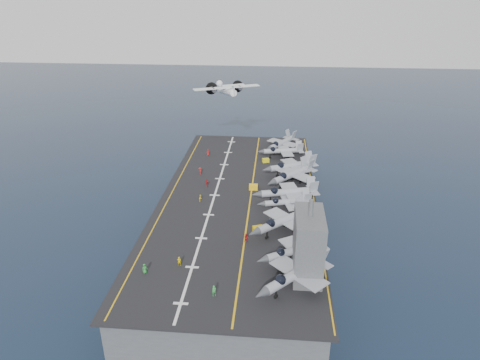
# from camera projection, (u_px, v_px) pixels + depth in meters

# --- Properties ---
(ground) EXTENTS (500.00, 500.00, 0.00)m
(ground) POSITION_uv_depth(u_px,v_px,m) (239.00, 232.00, 110.37)
(ground) COLOR #142135
(ground) RESTS_ON ground
(hull) EXTENTS (36.00, 90.00, 10.00)m
(hull) POSITION_uv_depth(u_px,v_px,m) (239.00, 215.00, 108.29)
(hull) COLOR #56595E
(hull) RESTS_ON ground
(flight_deck) EXTENTS (38.00, 92.00, 0.40)m
(flight_deck) POSITION_uv_depth(u_px,v_px,m) (239.00, 197.00, 106.14)
(flight_deck) COLOR black
(flight_deck) RESTS_ON hull
(foul_line) EXTENTS (0.35, 90.00, 0.02)m
(foul_line) POSITION_uv_depth(u_px,v_px,m) (251.00, 197.00, 105.81)
(foul_line) COLOR gold
(foul_line) RESTS_ON flight_deck
(landing_centerline) EXTENTS (0.50, 90.00, 0.02)m
(landing_centerline) POSITION_uv_depth(u_px,v_px,m) (215.00, 195.00, 106.51)
(landing_centerline) COLOR silver
(landing_centerline) RESTS_ON flight_deck
(deck_edge_port) EXTENTS (0.25, 90.00, 0.02)m
(deck_edge_port) POSITION_uv_depth(u_px,v_px,m) (171.00, 193.00, 107.37)
(deck_edge_port) COLOR gold
(deck_edge_port) RESTS_ON flight_deck
(deck_edge_stbd) EXTENTS (0.25, 90.00, 0.02)m
(deck_edge_stbd) POSITION_uv_depth(u_px,v_px,m) (314.00, 199.00, 104.60)
(deck_edge_stbd) COLOR gold
(deck_edge_stbd) RESTS_ON flight_deck
(island_superstructure) EXTENTS (5.00, 10.00, 15.00)m
(island_superstructure) POSITION_uv_depth(u_px,v_px,m) (309.00, 238.00, 74.57)
(island_superstructure) COLOR #56595E
(island_superstructure) RESTS_ON flight_deck
(fighter_jet_0) EXTENTS (19.13, 19.18, 5.64)m
(fighter_jet_0) POSITION_uv_depth(u_px,v_px,m) (295.00, 273.00, 73.02)
(fighter_jet_0) COLOR #9AA1A9
(fighter_jet_0) RESTS_ON flight_deck
(fighter_jet_1) EXTENTS (17.26, 15.62, 4.99)m
(fighter_jet_1) POSITION_uv_depth(u_px,v_px,m) (295.00, 250.00, 80.11)
(fighter_jet_1) COLOR #9299A1
(fighter_jet_1) RESTS_ON flight_deck
(fighter_jet_2) EXTENTS (19.63, 19.28, 5.74)m
(fighter_jet_2) POSITION_uv_depth(u_px,v_px,m) (284.00, 220.00, 89.62)
(fighter_jet_2) COLOR #97A0A9
(fighter_jet_2) RESTS_ON flight_deck
(fighter_jet_3) EXTENTS (14.53, 11.48, 4.44)m
(fighter_jet_3) POSITION_uv_depth(u_px,v_px,m) (287.00, 201.00, 98.66)
(fighter_jet_3) COLOR gray
(fighter_jet_3) RESTS_ON flight_deck
(fighter_jet_4) EXTENTS (18.27, 14.43, 5.59)m
(fighter_jet_4) POSITION_uv_depth(u_px,v_px,m) (289.00, 191.00, 102.17)
(fighter_jet_4) COLOR #969FA5
(fighter_jet_4) RESTS_ON flight_deck
(fighter_jet_5) EXTENTS (19.17, 19.42, 5.69)m
(fighter_jet_5) POSITION_uv_depth(u_px,v_px,m) (293.00, 174.00, 111.56)
(fighter_jet_5) COLOR gray
(fighter_jet_5) RESTS_ON flight_deck
(fighter_jet_6) EXTENTS (18.97, 16.57, 5.52)m
(fighter_jet_6) POSITION_uv_depth(u_px,v_px,m) (292.00, 165.00, 117.22)
(fighter_jet_6) COLOR #9CA4AE
(fighter_jet_6) RESTS_ON flight_deck
(fighter_jet_7) EXTENTS (15.51, 11.88, 4.84)m
(fighter_jet_7) POSITION_uv_depth(u_px,v_px,m) (283.00, 150.00, 128.67)
(fighter_jet_7) COLOR #A3ADB3
(fighter_jet_7) RESTS_ON flight_deck
(fighter_jet_8) EXTENTS (16.64, 18.11, 5.23)m
(fighter_jet_8) POSITION_uv_depth(u_px,v_px,m) (282.00, 143.00, 134.43)
(fighter_jet_8) COLOR gray
(fighter_jet_8) RESTS_ON flight_deck
(tow_cart_a) EXTENTS (2.50, 2.04, 1.29)m
(tow_cart_a) POSITION_uv_depth(u_px,v_px,m) (258.00, 229.00, 90.43)
(tow_cart_a) COLOR #C7A106
(tow_cart_a) RESTS_ON flight_deck
(tow_cart_b) EXTENTS (2.26, 1.52, 1.32)m
(tow_cart_b) POSITION_uv_depth(u_px,v_px,m) (253.00, 187.00, 109.32)
(tow_cart_b) COLOR yellow
(tow_cart_b) RESTS_ON flight_deck
(tow_cart_c) EXTENTS (2.17, 1.73, 1.14)m
(tow_cart_c) POSITION_uv_depth(u_px,v_px,m) (266.00, 160.00, 126.22)
(tow_cart_c) COLOR #D5C712
(tow_cart_c) RESTS_ON flight_deck
(crew_0) EXTENTS (1.36, 1.23, 1.90)m
(crew_0) POSITION_uv_depth(u_px,v_px,m) (145.00, 269.00, 77.40)
(crew_0) COLOR #268C33
(crew_0) RESTS_ON flight_deck
(crew_1) EXTENTS (1.28, 0.97, 1.94)m
(crew_1) POSITION_uv_depth(u_px,v_px,m) (179.00, 261.00, 79.41)
(crew_1) COLOR #CFAC04
(crew_1) RESTS_ON flight_deck
(crew_2) EXTENTS (0.72, 1.06, 1.75)m
(crew_2) POSITION_uv_depth(u_px,v_px,m) (200.00, 198.00, 103.24)
(crew_2) COLOR yellow
(crew_2) RESTS_ON flight_deck
(crew_3) EXTENTS (1.23, 1.39, 1.93)m
(crew_3) POSITION_uv_depth(u_px,v_px,m) (200.00, 171.00, 118.04)
(crew_3) COLOR #B21919
(crew_3) RESTS_ON flight_deck
(crew_4) EXTENTS (1.27, 0.99, 1.88)m
(crew_4) POSITION_uv_depth(u_px,v_px,m) (207.00, 183.00, 111.00)
(crew_4) COLOR #B21919
(crew_4) RESTS_ON flight_deck
(crew_5) EXTENTS (1.31, 1.07, 1.90)m
(crew_5) POSITION_uv_depth(u_px,v_px,m) (208.00, 152.00, 131.13)
(crew_5) COLOR #B21919
(crew_5) RESTS_ON flight_deck
(crew_6) EXTENTS (1.45, 1.23, 2.05)m
(crew_6) POSITION_uv_depth(u_px,v_px,m) (214.00, 291.00, 71.62)
(crew_6) COLOR green
(crew_6) RESTS_ON flight_deck
(crew_7) EXTENTS (1.26, 0.93, 1.93)m
(crew_7) POSITION_uv_depth(u_px,v_px,m) (246.00, 238.00, 86.71)
(crew_7) COLOR #B21919
(crew_7) RESTS_ON flight_deck
(transport_plane) EXTENTS (27.92, 24.20, 5.54)m
(transport_plane) POSITION_uv_depth(u_px,v_px,m) (227.00, 91.00, 148.11)
(transport_plane) COLOR silver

